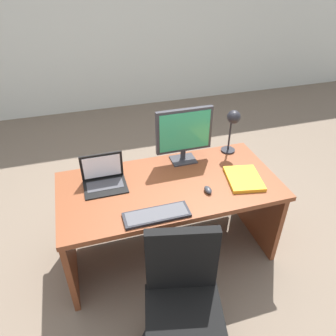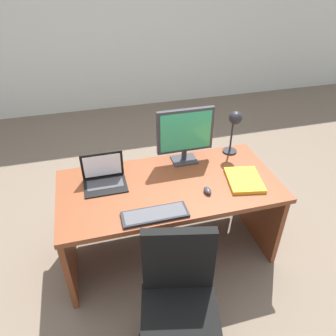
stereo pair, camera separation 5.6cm
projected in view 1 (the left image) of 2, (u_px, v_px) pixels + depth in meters
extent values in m
plane|color=#6B5B4C|center=(134.00, 160.00, 3.99)|extent=(12.00, 12.00, 0.00)
cube|color=silver|center=(104.00, 14.00, 4.56)|extent=(10.00, 0.10, 2.80)
cube|color=brown|center=(170.00, 186.00, 2.41)|extent=(1.64, 0.80, 0.04)
cube|color=brown|center=(68.00, 243.00, 2.42)|extent=(0.04, 0.70, 0.69)
cube|color=brown|center=(257.00, 203.00, 2.80)|extent=(0.04, 0.70, 0.69)
cube|color=brown|center=(160.00, 196.00, 2.83)|extent=(1.44, 0.02, 0.48)
cube|color=#2D2D33|center=(183.00, 160.00, 2.66)|extent=(0.20, 0.16, 0.01)
cube|color=#2D2D33|center=(183.00, 154.00, 2.64)|extent=(0.04, 0.02, 0.09)
cube|color=#2D2D33|center=(184.00, 130.00, 2.51)|extent=(0.46, 0.04, 0.36)
cube|color=#2D9966|center=(185.00, 132.00, 2.49)|extent=(0.41, 0.00, 0.32)
cube|color=black|center=(105.00, 187.00, 2.36)|extent=(0.31, 0.23, 0.01)
cube|color=#38383D|center=(105.00, 185.00, 2.37)|extent=(0.26, 0.13, 0.00)
cube|color=black|center=(102.00, 166.00, 2.38)|extent=(0.31, 0.03, 0.22)
cube|color=white|center=(102.00, 167.00, 2.37)|extent=(0.27, 0.02, 0.19)
cube|color=black|center=(157.00, 215.00, 2.11)|extent=(0.44, 0.15, 0.02)
cube|color=#47474C|center=(157.00, 214.00, 2.10)|extent=(0.40, 0.13, 0.00)
ellipsoid|color=#2D2D33|center=(208.00, 190.00, 2.31)|extent=(0.05, 0.09, 0.04)
cylinder|color=black|center=(228.00, 150.00, 2.78)|extent=(0.12, 0.12, 0.01)
cylinder|color=black|center=(230.00, 135.00, 2.70)|extent=(0.02, 0.02, 0.28)
sphere|color=black|center=(234.00, 117.00, 2.57)|extent=(0.11, 0.11, 0.11)
cube|color=orange|center=(244.00, 179.00, 2.43)|extent=(0.30, 0.36, 0.03)
cylinder|color=black|center=(184.00, 336.00, 2.00)|extent=(0.05, 0.05, 0.29)
cube|color=black|center=(184.00, 320.00, 1.90)|extent=(0.55, 0.55, 0.08)
cube|color=black|center=(182.00, 259.00, 1.92)|extent=(0.44, 0.16, 0.48)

